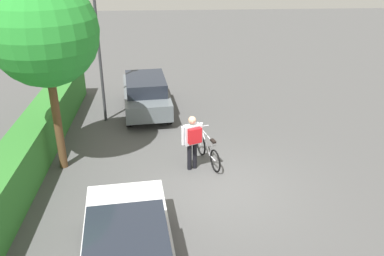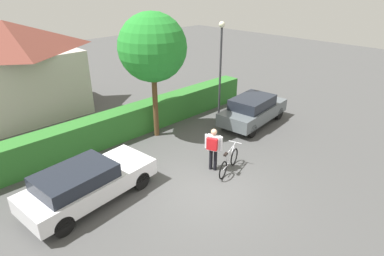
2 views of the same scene
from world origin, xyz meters
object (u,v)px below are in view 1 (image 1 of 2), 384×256
Objects in this scene: parked_car_near at (128,254)px; bicycle at (208,151)px; street_lamp at (98,39)px; parked_car_far at (146,93)px; person_rider at (193,138)px; tree_kerbside at (44,33)px.

bicycle is (4.56, -1.97, -0.32)m from parked_car_near.
parked_car_near is 0.92× the size of street_lamp.
bicycle is (-4.14, -1.98, -0.36)m from parked_car_far.
person_rider is 0.35× the size of street_lamp.
parked_car_far is 0.86× the size of street_lamp.
parked_car_far reaches higher than parked_car_near.
bicycle is 1.01× the size of person_rider.
parked_car_far is at bearing 25.49° from bicycle.
bicycle is 0.35× the size of street_lamp.
bicycle is at bearing -134.13° from street_lamp.
tree_kerbside is at bearing 26.43° from parked_car_near.
parked_car_near is 8.70m from parked_car_far.
person_rider is (-0.35, 0.47, 0.62)m from bicycle.
street_lamp is 3.54m from tree_kerbside.
tree_kerbside is (0.37, 3.77, 2.92)m from person_rider.
bicycle is at bearing -23.33° from parked_car_near.
parked_car_far is 4.60m from bicycle.
tree_kerbside is (0.02, 4.24, 3.54)m from bicycle.
person_rider is at bearing -161.53° from parked_car_far.
parked_car_near is at bearing -169.37° from street_lamp.
bicycle is at bearing -154.51° from parked_car_far.
street_lamp reaches higher than parked_car_near.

